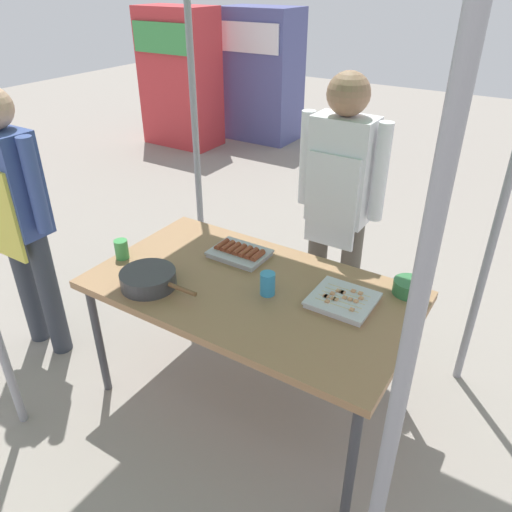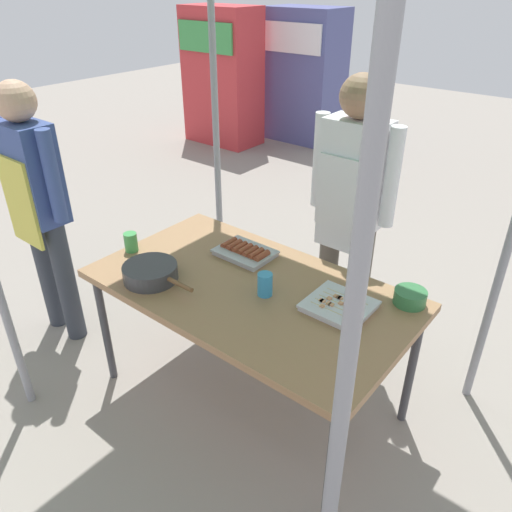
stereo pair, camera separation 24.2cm
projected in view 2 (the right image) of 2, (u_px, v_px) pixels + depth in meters
ground_plane at (251, 396)px, 2.84m from camera, size 18.00×18.00×0.00m
stall_table at (250, 295)px, 2.49m from camera, size 1.60×0.90×0.75m
tray_grilled_sausages at (245, 252)px, 2.72m from camera, size 0.31×0.23×0.06m
tray_meat_skewers at (339, 306)px, 2.29m from camera, size 0.29×0.27×0.04m
cooking_wok at (151, 272)px, 2.49m from camera, size 0.44×0.28×0.08m
condiment_bowl at (410, 297)px, 2.32m from camera, size 0.15×0.15×0.07m
drink_cup_near_edge at (131, 242)px, 2.75m from camera, size 0.07×0.07×0.11m
drink_cup_by_wok at (265, 284)px, 2.37m from camera, size 0.07×0.07×0.12m
vendor_woman at (351, 199)px, 2.78m from camera, size 0.52×0.23×1.67m
customer_nearby at (37, 197)px, 2.90m from camera, size 0.52×0.23×1.62m
neighbor_stall_left at (222, 77)px, 6.65m from camera, size 1.00×0.60×1.74m
neighbor_stall_right at (304, 76)px, 6.79m from camera, size 1.03×0.69×1.71m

